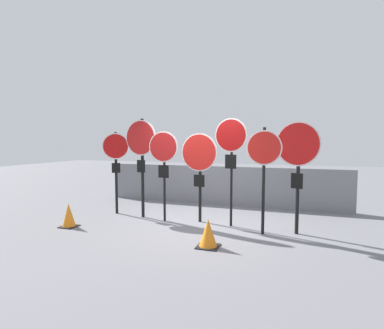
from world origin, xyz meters
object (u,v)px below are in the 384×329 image
Objects in this scene: stop_sign_0 at (116,156)px; stop_sign_3 at (199,160)px; stop_sign_4 at (231,146)px; stop_sign_6 at (298,154)px; stop_sign_2 at (164,155)px; traffic_cone_0 at (69,215)px; traffic_cone_1 at (208,233)px; stop_sign_1 at (141,148)px; stop_sign_5 at (264,158)px.

stop_sign_3 is at bearing -35.01° from stop_sign_0.
stop_sign_6 is (1.43, -0.12, -0.17)m from stop_sign_4.
stop_sign_2 reaches higher than traffic_cone_0.
stop_sign_0 is 3.73m from traffic_cone_1.
stop_sign_2 is 2.48m from traffic_cone_1.
stop_sign_0 is at bearing -167.35° from stop_sign_6.
stop_sign_0 is at bearing 151.38° from traffic_cone_1.
traffic_cone_1 is at bearing -61.40° from stop_sign_0.
stop_sign_2 is 0.89× the size of stop_sign_4.
stop_sign_4 reaches higher than stop_sign_6.
stop_sign_1 reaches higher than traffic_cone_0.
stop_sign_0 is at bearing 77.79° from traffic_cone_0.
traffic_cone_0 is at bearing -149.30° from stop_sign_2.
stop_sign_0 is 0.98× the size of stop_sign_5.
stop_sign_6 is at bearing -2.31° from stop_sign_2.
stop_sign_4 is (2.32, -0.07, 0.07)m from stop_sign_1.
stop_sign_6 is at bearing 12.88° from traffic_cone_0.
stop_sign_3 is at bearing 26.84° from traffic_cone_0.
traffic_cone_0 is (-1.85, -1.17, -1.37)m from stop_sign_2.
stop_sign_1 is at bearing 166.74° from stop_sign_2.
stop_sign_6 is at bearing 15.55° from stop_sign_5.
stop_sign_5 is (2.41, -0.29, -0.01)m from stop_sign_2.
stop_sign_3 reaches higher than traffic_cone_1.
stop_sign_6 is at bearing 41.15° from traffic_cone_1.
stop_sign_1 is 4.85× the size of traffic_cone_1.
stop_sign_2 is 2.58m from traffic_cone_0.
stop_sign_1 is at bearing -172.88° from stop_sign_3.
stop_sign_2 is at bearing -43.52° from stop_sign_0.
stop_sign_3 is 3.99× the size of traffic_cone_0.
stop_sign_5 is at bearing -41.22° from stop_sign_0.
stop_sign_6 is (4.60, -0.33, 0.12)m from stop_sign_0.
stop_sign_3 is 2.24m from stop_sign_6.
stop_sign_2 is (0.69, -0.14, -0.16)m from stop_sign_1.
stop_sign_2 is 0.88m from stop_sign_3.
traffic_cone_1 is (3.38, -0.22, -0.01)m from traffic_cone_0.
stop_sign_0 is at bearing -177.19° from stop_sign_3.
stop_sign_1 reaches higher than stop_sign_4.
stop_sign_5 is at bearing -8.46° from stop_sign_2.
stop_sign_5 is at bearing -142.33° from stop_sign_6.
stop_sign_1 is at bearing 145.48° from traffic_cone_1.
stop_sign_4 is 0.89m from stop_sign_5.
stop_sign_4 is 4.60× the size of traffic_cone_0.
stop_sign_2 is 4.08× the size of traffic_cone_0.
stop_sign_4 is (1.64, 0.08, 0.23)m from stop_sign_2.
stop_sign_1 is at bearing -171.80° from stop_sign_4.
traffic_cone_0 is at bearing -150.53° from stop_sign_4.
stop_sign_0 is at bearing 166.25° from stop_sign_5.
stop_sign_6 is 5.24m from traffic_cone_0.
traffic_cone_1 is at bearing -3.64° from traffic_cone_0.
stop_sign_4 is (0.79, -0.12, 0.34)m from stop_sign_3.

